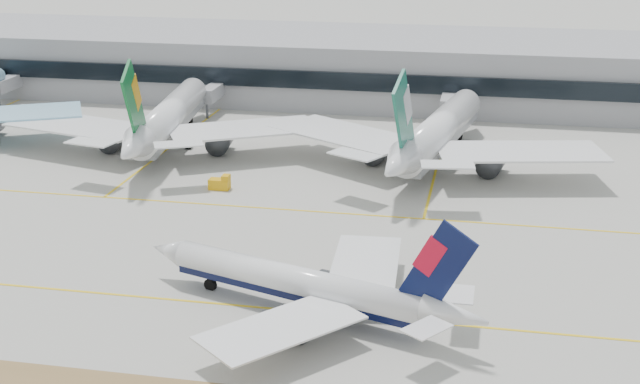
% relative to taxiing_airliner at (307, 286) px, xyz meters
% --- Properties ---
extents(ground, '(3000.00, 3000.00, 0.00)m').
position_rel_taxiing_airliner_xyz_m(ground, '(-3.83, 5.63, -3.74)').
color(ground, gray).
rests_on(ground, ground).
extents(taxiing_airliner, '(44.80, 38.05, 15.49)m').
position_rel_taxiing_airliner_xyz_m(taxiing_airliner, '(0.00, 0.00, 0.00)').
color(taxiing_airliner, white).
rests_on(taxiing_airliner, ground).
extents(widebody_eva, '(62.02, 61.09, 22.26)m').
position_rel_taxiing_airliner_xyz_m(widebody_eva, '(-41.91, 65.30, 2.18)').
color(widebody_eva, white).
rests_on(widebody_eva, ground).
extents(widebody_cathay, '(62.33, 61.75, 22.57)m').
position_rel_taxiing_airliner_xyz_m(widebody_cathay, '(10.49, 64.21, 2.26)').
color(widebody_cathay, white).
rests_on(widebody_cathay, ground).
extents(terminal, '(280.00, 43.10, 15.00)m').
position_rel_taxiing_airliner_xyz_m(terminal, '(-3.83, 120.47, 3.77)').
color(terminal, gray).
rests_on(terminal, ground).
extents(gse_b, '(3.55, 2.00, 2.60)m').
position_rel_taxiing_airliner_xyz_m(gse_b, '(-24.45, 43.46, -2.69)').
color(gse_b, '#DD9C0B').
rests_on(gse_b, ground).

